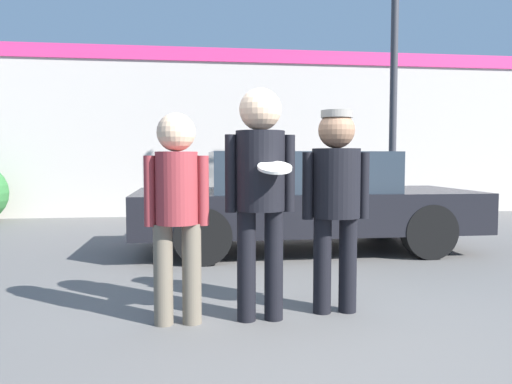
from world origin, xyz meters
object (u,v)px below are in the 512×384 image
(person_right, at_px, (336,191))
(street_lamp, at_px, (413,23))
(parked_car_near, at_px, (302,199))
(person_left, at_px, (177,201))
(person_middle_with_frisbee, at_px, (260,180))

(person_right, bearing_deg, street_lamp, 57.83)
(person_right, xyz_separation_m, parked_car_near, (0.37, 2.86, -0.31))
(parked_car_near, bearing_deg, person_left, -119.26)
(person_left, relative_size, person_right, 0.97)
(person_left, xyz_separation_m, street_lamp, (3.72, 3.97, 2.51))
(person_left, xyz_separation_m, person_middle_with_frisbee, (0.65, 0.01, 0.16))
(person_right, bearing_deg, person_middle_with_frisbee, -169.66)
(person_middle_with_frisbee, bearing_deg, person_right, 10.34)
(person_left, distance_m, parked_car_near, 3.43)
(person_right, distance_m, street_lamp, 5.16)
(person_left, relative_size, person_middle_with_frisbee, 0.89)
(person_right, relative_size, parked_car_near, 0.36)
(person_left, height_order, person_right, person_right)
(person_right, xyz_separation_m, street_lamp, (2.42, 3.84, 2.45))
(person_left, relative_size, street_lamp, 0.29)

